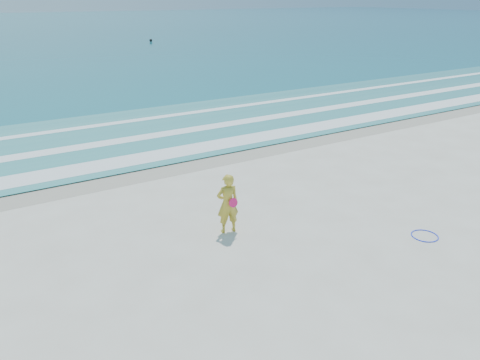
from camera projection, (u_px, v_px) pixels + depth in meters
ground at (309, 272)px, 11.57m from camera, size 400.00×400.00×0.00m
wet_sand at (164, 166)px, 18.69m from camera, size 400.00×2.40×0.00m
shallow at (123, 135)px, 22.62m from camera, size 400.00×10.00×0.01m
foam_near at (152, 156)px, 19.70m from camera, size 400.00×1.40×0.01m
foam_mid at (129, 139)px, 21.99m from camera, size 400.00×0.90×0.01m
foam_far at (108, 124)px, 24.60m from camera, size 400.00×0.60×0.01m
hoop at (425, 236)px, 13.27m from camera, size 0.91×0.91×0.03m
buoy at (151, 40)px, 67.72m from camera, size 0.42×0.42×0.42m
woman at (228, 204)px, 13.22m from camera, size 0.71×0.52×1.77m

